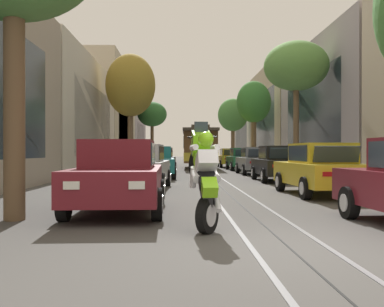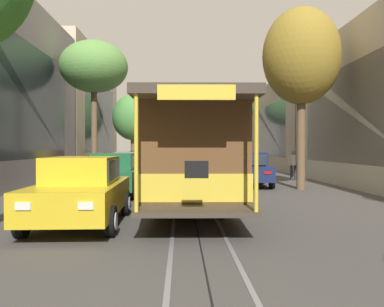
{
  "view_description": "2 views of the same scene",
  "coord_description": "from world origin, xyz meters",
  "views": [
    {
      "loc": [
        -1.51,
        -6.16,
        1.33
      ],
      "look_at": [
        -0.61,
        28.06,
        1.18
      ],
      "focal_mm": 42.16,
      "sensor_mm": 36.0,
      "label": 1
    },
    {
      "loc": [
        0.36,
        41.54,
        1.8
      ],
      "look_at": [
        -0.43,
        12.5,
        1.38
      ],
      "focal_mm": 38.85,
      "sensor_mm": 36.0,
      "label": 2
    }
  ],
  "objects": [
    {
      "name": "ground_plane",
      "position": [
        0.0,
        27.16,
        0.0
      ],
      "size": [
        169.78,
        169.78,
        0.0
      ],
      "primitive_type": "plane",
      "color": "#4C4947"
    },
    {
      "name": "trolley_track_rails",
      "position": [
        0.0,
        31.96,
        0.0
      ],
      "size": [
        1.14,
        75.91,
        0.01
      ],
      "color": "gray",
      "rests_on": "ground"
    },
    {
      "name": "parked_car_maroon_near_left",
      "position": [
        -2.86,
        3.82,
        0.8
      ],
      "size": [
        2.07,
        4.39,
        1.58
      ],
      "color": "maroon",
      "rests_on": "ground"
    },
    {
      "name": "parked_car_silver_second_left",
      "position": [
        -2.93,
        9.81,
        0.8
      ],
      "size": [
        2.14,
        4.42,
        1.58
      ],
      "color": "#B7B7BC",
      "rests_on": "ground"
    },
    {
      "name": "parked_car_teal_mid_left",
      "position": [
        -2.73,
        16.4,
        0.8
      ],
      "size": [
        2.09,
        4.4,
        1.58
      ],
      "color": "#196B70",
      "rests_on": "ground"
    },
    {
      "name": "parked_car_navy_fourth_left",
      "position": [
        -2.8,
        22.18,
        0.8
      ],
      "size": [
        2.12,
        4.41,
        1.58
      ],
      "color": "#19234C",
      "rests_on": "ground"
    },
    {
      "name": "parked_car_maroon_near_right",
      "position": [
        2.76,
        1.3,
        0.8
      ],
      "size": [
        2.14,
        4.42,
        1.58
      ],
      "color": "maroon",
      "rests_on": "ground"
    },
    {
      "name": "parked_car_yellow_second_right",
      "position": [
        2.77,
        7.46,
        0.8
      ],
      "size": [
        2.12,
        4.41,
        1.58
      ],
      "color": "gold",
      "rests_on": "ground"
    },
    {
      "name": "parked_car_black_mid_right",
      "position": [
        2.9,
        13.88,
        0.8
      ],
      "size": [
        2.02,
        4.37,
        1.58
      ],
      "color": "black",
      "rests_on": "ground"
    },
    {
      "name": "parked_car_grey_fourth_right",
      "position": [
        2.91,
        20.06,
        0.8
      ],
      "size": [
        2.03,
        4.37,
        1.58
      ],
      "color": "slate",
      "rests_on": "ground"
    },
    {
      "name": "parked_car_green_fifth_right",
      "position": [
        2.89,
        25.82,
        0.8
      ],
      "size": [
        2.06,
        4.39,
        1.58
      ],
      "color": "#1E6038",
      "rests_on": "ground"
    },
    {
      "name": "parked_car_yellow_sixth_right",
      "position": [
        2.68,
        31.81,
        0.8
      ],
      "size": [
        2.06,
        4.39,
        1.58
      ],
      "color": "gold",
      "rests_on": "ground"
    },
    {
      "name": "street_tree_kerb_left_near",
      "position": [
        -4.72,
        2.64,
        5.23
      ],
      "size": [
        3.49,
        2.83,
        6.75
      ],
      "color": "brown",
      "rests_on": "ground"
    },
    {
      "name": "street_tree_kerb_left_second",
      "position": [
        -4.81,
        23.83,
        5.69
      ],
      "size": [
        3.3,
        3.31,
        7.81
      ],
      "color": "brown",
      "rests_on": "ground"
    },
    {
      "name": "street_tree_kerb_right_near",
      "position": [
        4.71,
        3.52,
        4.53
      ],
      "size": [
        3.77,
        3.77,
        6.66
      ],
      "color": "brown",
      "rests_on": "ground"
    },
    {
      "name": "street_tree_kerb_right_second",
      "position": [
        5.02,
        19.05,
        6.1
      ],
      "size": [
        3.63,
        3.72,
        7.54
      ],
      "color": "brown",
      "rests_on": "ground"
    },
    {
      "name": "cable_car_trolley",
      "position": [
        0.0,
        29.12,
        1.66
      ],
      "size": [
        2.69,
        9.16,
        3.28
      ],
      "color": "brown",
      "rests_on": "ground"
    },
    {
      "name": "motorcycle_with_rider",
      "position": [
        -1.1,
        1.49,
        0.98
      ],
      "size": [
        0.54,
        1.85,
        1.87
      ],
      "color": "black",
      "rests_on": "ground"
    },
    {
      "name": "pedestrian_on_right_pavement",
      "position": [
        -5.86,
        18.79,
        0.92
      ],
      "size": [
        0.55,
        0.41,
        1.63
      ],
      "color": "#282D38",
      "rests_on": "ground"
    }
  ]
}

